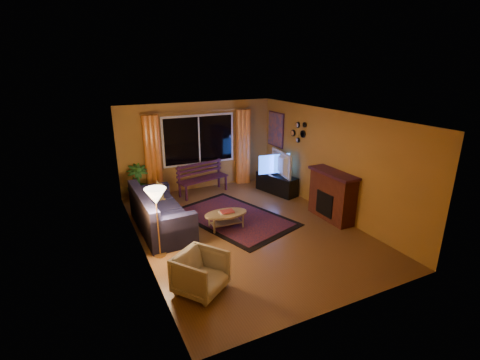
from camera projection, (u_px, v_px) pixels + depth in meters
name	position (u px, v px, depth m)	size (l,w,h in m)	color
floor	(246.00, 229.00, 7.77)	(4.50, 6.00, 0.02)	brown
ceiling	(247.00, 115.00, 6.97)	(4.50, 6.00, 0.02)	white
wall_back	(199.00, 146.00, 9.93)	(4.50, 0.02, 2.50)	#B37D33
wall_left	(138.00, 191.00, 6.43)	(0.02, 6.00, 2.50)	#B37D33
wall_right	(330.00, 163.00, 8.31)	(0.02, 6.00, 2.50)	#B37D33
window	(199.00, 140.00, 9.82)	(2.00, 0.02, 1.30)	black
curtain_rod	(199.00, 111.00, 9.52)	(0.03, 0.03, 3.20)	#BF8C3F
curtain_left	(153.00, 157.00, 9.30)	(0.36, 0.36, 2.24)	orange
curtain_right	(243.00, 147.00, 10.43)	(0.36, 0.36, 2.24)	orange
bench	(203.00, 186.00, 9.77)	(1.47, 0.43, 0.44)	#391425
potted_plant	(138.00, 183.00, 9.20)	(0.55, 0.55, 0.99)	#235B1E
sofa	(161.00, 210.00, 7.61)	(0.94, 2.19, 0.89)	#1E1F45
dog	(157.00, 192.00, 7.97)	(0.34, 0.47, 0.51)	olive
armchair	(201.00, 271.00, 5.52)	(0.71, 0.67, 0.73)	beige
floor_lamp	(158.00, 223.00, 6.46)	(0.23, 0.23, 1.35)	#BF8C3F
rug	(234.00, 217.00, 8.29)	(1.79, 2.83, 0.02)	maroon
coffee_table	(226.00, 220.00, 7.75)	(0.98, 0.98, 0.35)	tan
tv_console	(277.00, 184.00, 9.84)	(0.42, 1.27, 0.53)	black
television	(277.00, 163.00, 9.65)	(1.16, 0.15, 0.67)	black
fireplace	(332.00, 197.00, 8.10)	(0.40, 1.20, 1.10)	maroon
mirror_cluster	(298.00, 131.00, 9.22)	(0.06, 0.60, 0.56)	black
painting	(276.00, 129.00, 10.25)	(0.04, 0.76, 0.96)	#D3622D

